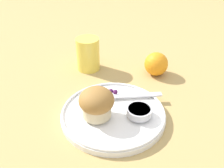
{
  "coord_description": "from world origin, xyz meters",
  "views": [
    {
      "loc": [
        0.13,
        -0.42,
        0.39
      ],
      "look_at": [
        -0.03,
        0.06,
        0.06
      ],
      "focal_mm": 40.0,
      "sensor_mm": 36.0,
      "label": 1
    }
  ],
  "objects": [
    {
      "name": "juice_glass",
      "position": [
        -0.15,
        0.2,
        0.05
      ],
      "size": [
        0.07,
        0.07,
        0.1
      ],
      "color": "#EAD14C",
      "rests_on": "ground_plane"
    },
    {
      "name": "plate",
      "position": [
        -0.01,
        0.01,
        0.01
      ],
      "size": [
        0.25,
        0.25,
        0.02
      ],
      "color": "white",
      "rests_on": "ground_plane"
    },
    {
      "name": "muffin",
      "position": [
        -0.04,
        -0.02,
        0.05
      ],
      "size": [
        0.08,
        0.08,
        0.07
      ],
      "color": "beige",
      "rests_on": "plate"
    },
    {
      "name": "butter_knife",
      "position": [
        -0.0,
        0.07,
        0.02
      ],
      "size": [
        0.18,
        0.09,
        0.0
      ],
      "rotation": [
        0.0,
        0.0,
        0.4
      ],
      "color": "silver",
      "rests_on": "plate"
    },
    {
      "name": "ground_plane",
      "position": [
        0.0,
        0.0,
        0.0
      ],
      "size": [
        3.0,
        3.0,
        0.0
      ],
      "primitive_type": "plane",
      "color": "tan"
    },
    {
      "name": "orange_fruit",
      "position": [
        0.05,
        0.23,
        0.03
      ],
      "size": [
        0.07,
        0.07,
        0.07
      ],
      "color": "orange",
      "rests_on": "ground_plane"
    },
    {
      "name": "berry_pair",
      "position": [
        -0.03,
        0.07,
        0.03
      ],
      "size": [
        0.02,
        0.01,
        0.01
      ],
      "color": "#4C194C",
      "rests_on": "plate"
    },
    {
      "name": "cream_ramekin",
      "position": [
        0.05,
        0.01,
        0.03
      ],
      "size": [
        0.06,
        0.06,
        0.02
      ],
      "color": "silver",
      "rests_on": "plate"
    }
  ]
}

